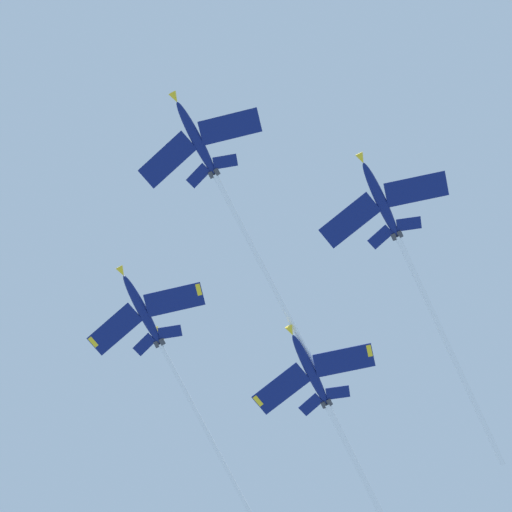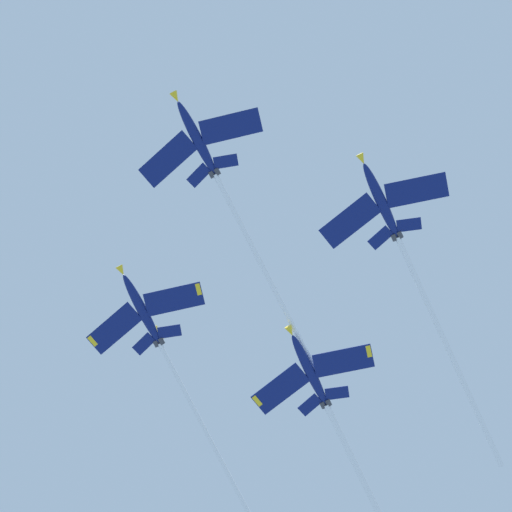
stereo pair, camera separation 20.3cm
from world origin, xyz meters
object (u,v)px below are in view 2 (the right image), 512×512
(jet_lead, at_px, (220,184))
(jet_left_wing, at_px, (408,261))
(jet_right_wing, at_px, (159,342))
(jet_slot, at_px, (339,431))

(jet_lead, distance_m, jet_left_wing, 30.16)
(jet_left_wing, distance_m, jet_right_wing, 39.95)
(jet_right_wing, xyz_separation_m, jet_slot, (-3.49, 30.24, -4.94))
(jet_left_wing, relative_size, jet_slot, 1.07)
(jet_lead, bearing_deg, jet_right_wing, -175.92)
(jet_lead, height_order, jet_right_wing, jet_lead)
(jet_right_wing, bearing_deg, jet_lead, 4.08)
(jet_right_wing, relative_size, jet_slot, 0.93)
(jet_lead, xyz_separation_m, jet_left_wing, (-1.65, 29.81, -4.24))
(jet_lead, distance_m, jet_slot, 41.76)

